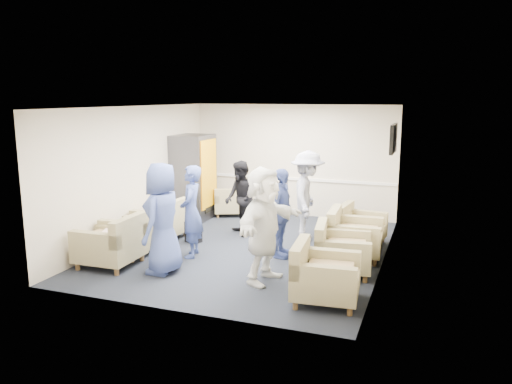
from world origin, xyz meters
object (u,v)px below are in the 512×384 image
(armchair_left_near, at_px, (113,245))
(armchair_right_near, at_px, (322,277))
(person_front_left, at_px, (163,218))
(person_front_right, at_px, (264,225))
(armchair_left_mid, at_px, (132,237))
(armchair_right_midfar, at_px, (352,237))
(armchair_right_midnear, at_px, (339,252))
(vending_machine, at_px, (194,177))
(person_back_right, at_px, (307,196))
(person_mid_right, at_px, (281,213))
(armchair_left_far, at_px, (163,222))
(armchair_corner, at_px, (230,203))
(person_mid_left, at_px, (191,212))
(person_back_left, at_px, (241,199))
(armchair_right_far, at_px, (359,228))

(armchair_left_near, relative_size, armchair_right_near, 0.98)
(person_front_left, relative_size, person_front_right, 1.00)
(armchair_left_mid, bearing_deg, armchair_right_midfar, 115.11)
(armchair_left_mid, bearing_deg, person_front_left, 66.24)
(armchair_right_midnear, relative_size, armchair_right_midfar, 1.03)
(armchair_left_mid, relative_size, vending_machine, 0.47)
(person_back_right, xyz_separation_m, person_mid_right, (-0.18, -1.24, -0.10))
(armchair_left_far, height_order, armchair_corner, armchair_left_far)
(armchair_right_midfar, distance_m, person_back_right, 1.43)
(armchair_right_near, distance_m, person_back_right, 3.18)
(vending_machine, relative_size, person_front_right, 1.09)
(armchair_right_near, bearing_deg, armchair_left_near, 80.76)
(armchair_corner, distance_m, person_back_right, 2.76)
(person_front_left, distance_m, person_mid_right, 2.14)
(armchair_left_mid, xyz_separation_m, vending_machine, (-0.19, 2.89, 0.66))
(armchair_left_near, xyz_separation_m, person_mid_left, (1.03, 0.94, 0.46))
(armchair_left_near, height_order, vending_machine, vending_machine)
(armchair_left_far, xyz_separation_m, armchair_right_near, (3.77, -2.03, 0.01))
(armchair_right_midfar, relative_size, person_back_right, 0.54)
(person_back_left, bearing_deg, armchair_right_midfar, 34.10)
(armchair_right_far, distance_m, armchair_corner, 3.61)
(armchair_corner, distance_m, person_back_left, 1.87)
(vending_machine, relative_size, person_front_left, 1.09)
(vending_machine, xyz_separation_m, person_front_right, (2.91, -3.32, -0.08))
(person_back_right, height_order, person_front_right, person_front_right)
(armchair_left_mid, distance_m, person_back_right, 3.52)
(person_front_left, distance_m, person_back_left, 2.56)
(armchair_left_near, xyz_separation_m, person_back_right, (2.74, 2.71, 0.53))
(person_front_left, relative_size, person_mid_right, 1.13)
(armchair_right_near, bearing_deg, armchair_right_midnear, -5.87)
(person_mid_left, bearing_deg, armchair_right_near, 49.47)
(armchair_left_mid, bearing_deg, armchair_right_far, 125.92)
(armchair_right_midfar, distance_m, person_back_left, 2.56)
(vending_machine, bearing_deg, person_front_right, -48.75)
(armchair_left_mid, relative_size, person_back_right, 0.52)
(armchair_right_midnear, bearing_deg, armchair_right_near, 170.81)
(armchair_right_midfar, bearing_deg, person_back_left, 71.57)
(person_mid_left, bearing_deg, armchair_left_mid, -90.52)
(armchair_right_near, xyz_separation_m, armchair_right_midnear, (0.02, 1.25, -0.01))
(armchair_right_near, xyz_separation_m, person_front_right, (-1.03, 0.47, 0.56))
(armchair_left_mid, xyz_separation_m, armchair_right_midnear, (3.78, 0.34, 0.02))
(person_front_left, relative_size, person_back_right, 1.01)
(armchair_left_mid, height_order, person_back_right, person_back_right)
(armchair_corner, relative_size, person_front_right, 0.54)
(armchair_right_near, bearing_deg, armchair_right_midfar, -6.94)
(person_back_left, xyz_separation_m, person_mid_right, (1.21, -1.09, 0.03))
(armchair_right_far, relative_size, person_mid_right, 0.57)
(armchair_corner, distance_m, person_front_right, 4.55)
(person_mid_right, bearing_deg, person_front_right, -171.16)
(armchair_left_far, relative_size, armchair_right_midnear, 0.93)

